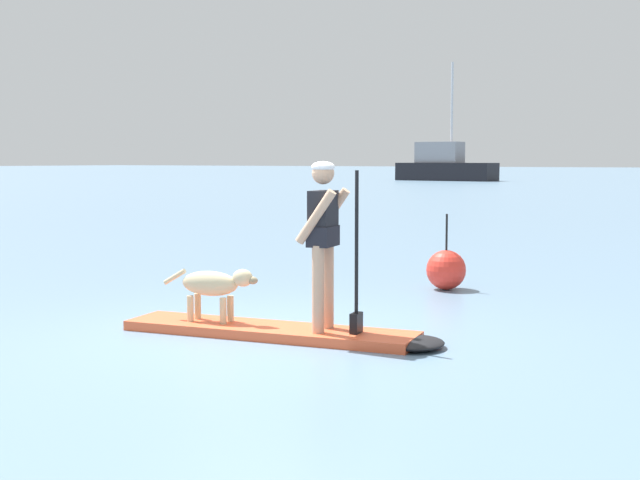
% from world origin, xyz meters
% --- Properties ---
extents(ground_plane, '(400.00, 400.00, 0.00)m').
position_xyz_m(ground_plane, '(0.00, 0.00, 0.00)').
color(ground_plane, slate).
extents(paddleboard, '(3.41, 1.18, 0.10)m').
position_xyz_m(paddleboard, '(0.22, 0.04, 0.05)').
color(paddleboard, '#E55933').
rests_on(paddleboard, ground_plane).
extents(person_paddler, '(0.64, 0.53, 1.67)m').
position_xyz_m(person_paddler, '(0.60, 0.10, 1.08)').
color(person_paddler, tan).
rests_on(person_paddler, paddleboard).
extents(dog, '(1.11, 0.32, 0.57)m').
position_xyz_m(dog, '(-0.62, -0.10, 0.48)').
color(dog, '#CCB78C').
rests_on(dog, paddleboard).
extents(moored_boat_starboard, '(8.73, 3.08, 10.04)m').
position_xyz_m(moored_boat_starboard, '(-24.06, 61.19, 1.27)').
color(moored_boat_starboard, black).
rests_on(moored_boat_starboard, ground_plane).
extents(marker_buoy, '(0.55, 0.55, 1.05)m').
position_xyz_m(marker_buoy, '(0.33, 3.81, 0.28)').
color(marker_buoy, red).
rests_on(marker_buoy, ground_plane).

